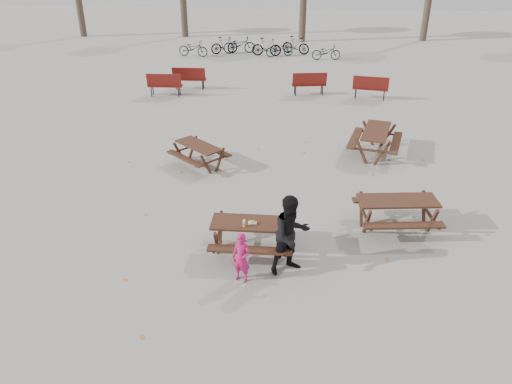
# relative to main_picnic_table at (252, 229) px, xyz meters

# --- Properties ---
(ground) EXTENTS (80.00, 80.00, 0.00)m
(ground) POSITION_rel_main_picnic_table_xyz_m (0.00, 0.00, -0.59)
(ground) COLOR gray
(ground) RESTS_ON ground
(main_picnic_table) EXTENTS (1.80, 1.45, 0.78)m
(main_picnic_table) POSITION_rel_main_picnic_table_xyz_m (0.00, 0.00, 0.00)
(main_picnic_table) COLOR #321A12
(main_picnic_table) RESTS_ON ground
(food_tray) EXTENTS (0.18, 0.11, 0.03)m
(food_tray) POSITION_rel_main_picnic_table_xyz_m (0.01, -0.07, 0.21)
(food_tray) COLOR white
(food_tray) RESTS_ON main_picnic_table
(bread_roll) EXTENTS (0.14, 0.06, 0.05)m
(bread_roll) POSITION_rel_main_picnic_table_xyz_m (0.01, -0.07, 0.25)
(bread_roll) COLOR tan
(bread_roll) RESTS_ON food_tray
(soda_bottle) EXTENTS (0.07, 0.07, 0.17)m
(soda_bottle) POSITION_rel_main_picnic_table_xyz_m (-0.15, -0.19, 0.26)
(soda_bottle) COLOR silver
(soda_bottle) RESTS_ON main_picnic_table
(child) EXTENTS (0.47, 0.38, 1.10)m
(child) POSITION_rel_main_picnic_table_xyz_m (-0.12, -1.06, -0.03)
(child) COLOR #B9175E
(child) RESTS_ON ground
(adult) EXTENTS (1.08, 1.02, 1.77)m
(adult) POSITION_rel_main_picnic_table_xyz_m (0.87, -0.62, 0.30)
(adult) COLOR black
(adult) RESTS_ON ground
(picnic_table_east) EXTENTS (2.03, 1.71, 0.80)m
(picnic_table_east) POSITION_rel_main_picnic_table_xyz_m (3.36, 1.28, -0.19)
(picnic_table_east) COLOR #321A12
(picnic_table_east) RESTS_ON ground
(picnic_table_north) EXTENTS (2.06, 2.04, 0.69)m
(picnic_table_north) POSITION_rel_main_picnic_table_xyz_m (-2.06, 4.52, -0.24)
(picnic_table_north) COLOR #321A12
(picnic_table_north) RESTS_ON ground
(picnic_table_far) EXTENTS (1.98, 2.26, 0.83)m
(picnic_table_far) POSITION_rel_main_picnic_table_xyz_m (3.43, 5.87, -0.17)
(picnic_table_far) COLOR #321A12
(picnic_table_far) RESTS_ON ground
(park_bench_row) EXTENTS (10.48, 1.68, 1.03)m
(park_bench_row) POSITION_rel_main_picnic_table_xyz_m (-0.91, 12.23, -0.07)
(park_bench_row) COLOR maroon
(park_bench_row) RESTS_ON ground
(bicycle_row) EXTENTS (9.35, 2.25, 1.02)m
(bicycle_row) POSITION_rel_main_picnic_table_xyz_m (-1.59, 20.07, -0.11)
(bicycle_row) COLOR black
(bicycle_row) RESTS_ON ground
(fallen_leaves) EXTENTS (11.00, 11.00, 0.01)m
(fallen_leaves) POSITION_rel_main_picnic_table_xyz_m (0.50, 2.50, -0.58)
(fallen_leaves) COLOR #BC6F2D
(fallen_leaves) RESTS_ON ground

